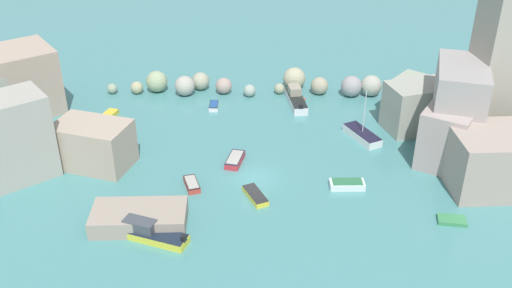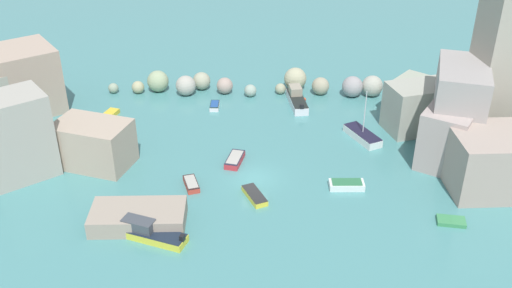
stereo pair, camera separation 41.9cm
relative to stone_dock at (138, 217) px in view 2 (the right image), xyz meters
name	(u,v)px [view 2 (the right image)]	position (x,y,z in m)	size (l,w,h in m)	color
cove_water	(255,178)	(9.54, 7.28, -0.76)	(160.00, 160.00, 0.00)	teal
cliff_headland_left	(0,114)	(-16.92, 14.16, 2.22)	(25.75, 26.02, 8.19)	#A6A296
cliff_headland_right	(490,109)	(33.03, 14.25, 3.39)	(24.72, 24.33, 17.03)	#9D9692
rock_breakwater	(261,84)	(9.80, 26.63, 0.44)	(33.50, 4.63, 2.76)	#91A188
stone_dock	(138,217)	(0.00, 0.00, 0.00)	(7.85, 4.02, 1.51)	gray
channel_buoy	(304,99)	(15.02, 24.36, -0.53)	(0.44, 0.44, 0.44)	#E04C28
moored_boat_0	(109,115)	(-7.32, 19.59, -0.51)	(1.98, 3.09, 0.50)	yellow
moored_boat_1	(108,160)	(-5.02, 9.76, -0.45)	(3.23, 3.85, 0.58)	white
moored_boat_2	(362,135)	(20.71, 15.18, -0.30)	(3.71, 5.10, 5.52)	white
moored_boat_3	(215,106)	(4.47, 22.26, -0.46)	(1.04, 2.21, 0.56)	white
moored_boat_4	(451,221)	(26.26, 0.80, -0.58)	(2.50, 1.67, 0.35)	#3C8C54
moored_boat_5	(347,185)	(18.02, 5.87, -0.42)	(3.24, 1.50, 0.70)	white
moored_boat_6	(235,160)	(7.50, 10.10, -0.42)	(1.97, 3.34, 0.65)	#C33039
moored_boat_7	(146,231)	(0.91, -1.72, -0.18)	(6.75, 3.74, 1.61)	yellow
moored_boat_8	(404,114)	(26.16, 20.57, -0.43)	(2.76, 1.57, 0.63)	teal
moored_boat_9	(297,99)	(14.07, 23.51, -0.08)	(2.50, 6.04, 1.89)	silver
moored_boat_10	(255,196)	(9.60, 4.04, -0.49)	(2.48, 3.47, 0.54)	yellow
moored_boat_11	(191,184)	(3.71, 5.77, -0.47)	(1.89, 2.87, 0.55)	#C33F32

